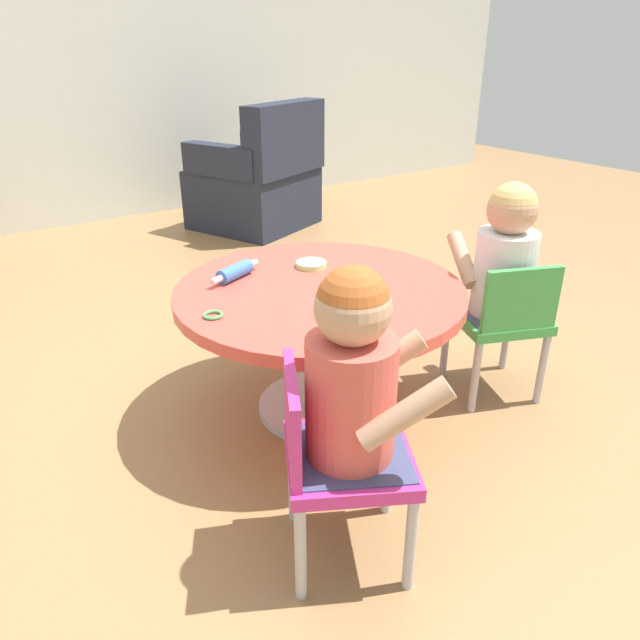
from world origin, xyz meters
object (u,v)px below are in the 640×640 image
Objects in this scene: craft_table at (320,316)px; seated_child_left at (354,375)px; craft_scissors at (346,312)px; armchair_dark at (259,183)px; seated_child_right at (505,256)px; rolling_pin at (235,272)px; child_chair_right at (502,320)px; child_chair_left at (335,457)px.

craft_table is 1.88× the size of seated_child_left.
seated_child_left is 3.73× the size of craft_scissors.
craft_scissors is at bearing -112.94° from armchair_dark.
rolling_pin is at bearing 149.85° from seated_child_right.
child_chair_right reaches higher than rolling_pin.
craft_table is at bearing 155.18° from child_chair_right.
armchair_dark is at bearing 65.29° from seated_child_left.
rolling_pin reaches higher than craft_table.
rolling_pin is at bearing 147.45° from child_chair_right.
seated_child_left is at bearing -124.70° from craft_scissors.
child_chair_right is 1.05× the size of seated_child_right.
armchair_dark is 2.25m from rolling_pin.
child_chair_left is at bearing -163.01° from child_chair_right.
rolling_pin is (-0.81, 0.47, -0.03)m from seated_child_right.
seated_child_left is at bearing -117.73° from craft_table.
craft_table is 4.35× the size of rolling_pin.
seated_child_left reaches higher than craft_scissors.
child_chair_left is 0.83m from rolling_pin.
child_chair_right is 0.23m from seated_child_right.
craft_scissors is at bearing 177.30° from seated_child_right.
seated_child_right is (0.96, 0.32, 0.23)m from child_chair_left.
seated_child_left and seated_child_right have the same top height.
seated_child_right is at bearing -2.70° from craft_scissors.
craft_scissors is (0.29, 0.36, 0.17)m from child_chair_left.
craft_scissors reaches higher than craft_table.
craft_table is 7.02× the size of craft_scissors.
armchair_dark is at bearing 59.22° from rolling_pin.
child_chair_left reaches higher than craft_table.
seated_child_left is at bearing -97.96° from rolling_pin.
child_chair_left is 1.00× the size of child_chair_right.
seated_child_right is at bearing -98.03° from armchair_dark.
craft_table is 1.79× the size of child_chair_right.
craft_table is at bearing 158.64° from seated_child_right.
armchair_dark is at bearing 81.75° from child_chair_right.
armchair_dark is (0.34, 2.39, -0.22)m from seated_child_right.
child_chair_left is 0.57× the size of armchair_dark.
child_chair_left is 1.04m from seated_child_right.
child_chair_left is 2.43× the size of rolling_pin.
child_chair_right is 0.67m from craft_scissors.
craft_scissors is at bearing 50.38° from child_chair_left.
armchair_dark reaches higher than seated_child_right.
armchair_dark reaches higher than rolling_pin.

